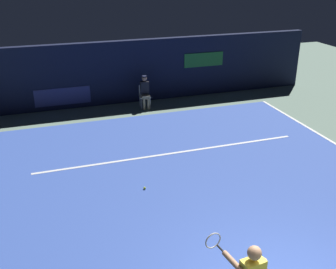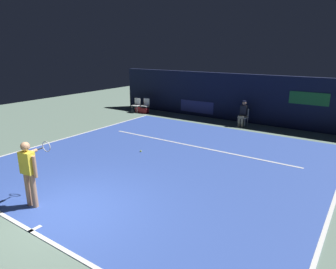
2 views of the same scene
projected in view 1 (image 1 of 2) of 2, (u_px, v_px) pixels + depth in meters
The scene contains 6 objects.
ground_plane at pixel (194, 183), 10.99m from camera, with size 32.50×32.50×0.00m, color slate.
court_surface at pixel (194, 183), 10.99m from camera, with size 10.83×10.87×0.01m, color #3856B2.
line_service at pixel (172, 153), 12.64m from camera, with size 8.45×0.10×0.01m, color white.
back_wall at pixel (130, 72), 16.83m from camera, with size 16.25×0.33×2.60m.
line_judge_on_chair at pixel (145, 91), 16.33m from camera, with size 0.47×0.55×1.32m.
tennis_ball at pixel (145, 188), 10.66m from camera, with size 0.07×0.07×0.07m, color #CCE033.
Camera 1 is at (-3.69, -4.39, 5.61)m, focal length 43.11 mm.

